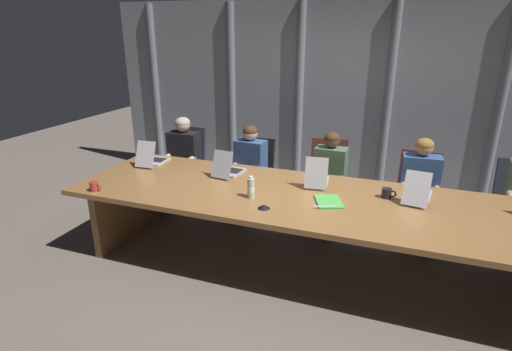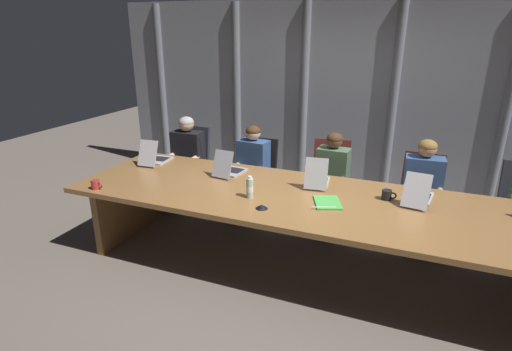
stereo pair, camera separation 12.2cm
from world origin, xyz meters
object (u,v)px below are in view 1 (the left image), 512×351
at_px(laptop_left_end, 153,159).
at_px(conference_mic_left_side, 264,207).
at_px(laptop_left_mid, 229,169).
at_px(office_chair_left_mid, 253,184).
at_px(office_chair_right_mid, 414,205).
at_px(spiral_notepad, 329,202).
at_px(office_chair_center, 326,192).
at_px(water_bottle_secondary, 251,188).
at_px(laptop_right_mid, 418,193).
at_px(person_left_mid, 247,166).
at_px(person_right_mid, 420,185).
at_px(coffee_mug_near, 387,193).
at_px(office_chair_left_end, 186,174).
at_px(coffee_mug_far, 94,186).
at_px(person_center, 328,176).
at_px(laptop_center, 317,179).
at_px(person_left_end, 181,156).

relative_size(laptop_left_end, conference_mic_left_side, 4.07).
height_order(laptop_left_mid, office_chair_left_mid, laptop_left_mid).
xyz_separation_m(office_chair_right_mid, spiral_notepad, (-0.77, -1.18, 0.41)).
height_order(office_chair_left_mid, office_chair_center, office_chair_center).
bearing_deg(office_chair_left_mid, water_bottle_secondary, 19.53).
bearing_deg(laptop_right_mid, person_left_mid, 79.25).
bearing_deg(laptop_left_end, person_right_mid, -81.96).
bearing_deg(water_bottle_secondary, laptop_left_mid, 131.35).
height_order(conference_mic_left_side, spiral_notepad, conference_mic_left_side).
relative_size(laptop_left_mid, coffee_mug_near, 3.23).
height_order(office_chair_left_end, conference_mic_left_side, office_chair_left_end).
bearing_deg(coffee_mug_near, office_chair_center, 128.33).
xyz_separation_m(office_chair_left_end, coffee_mug_far, (-0.02, -1.68, 0.43)).
bearing_deg(conference_mic_left_side, person_left_mid, 116.94).
xyz_separation_m(office_chair_left_mid, office_chair_right_mid, (1.94, 0.00, 0.01)).
xyz_separation_m(office_chair_right_mid, coffee_mug_near, (-0.29, -0.89, 0.45)).
bearing_deg(laptop_left_mid, person_center, -49.93).
bearing_deg(coffee_mug_near, person_left_mid, 156.50).
bearing_deg(laptop_center, person_right_mid, -65.68).
bearing_deg(laptop_left_mid, person_left_end, 62.42).
distance_m(laptop_right_mid, coffee_mug_far, 3.03).
bearing_deg(laptop_left_end, office_chair_left_end, -1.98).
distance_m(office_chair_left_end, office_chair_center, 1.92).
bearing_deg(office_chair_left_mid, person_center, 80.31).
height_order(person_left_mid, water_bottle_secondary, person_left_mid).
relative_size(laptop_left_end, person_right_mid, 0.39).
distance_m(laptop_center, person_left_mid, 1.17).
distance_m(laptop_left_end, spiral_notepad, 2.16).
height_order(office_chair_left_end, coffee_mug_far, office_chair_left_end).
relative_size(person_right_mid, coffee_mug_far, 9.26).
xyz_separation_m(office_chair_center, person_left_mid, (-0.96, -0.17, 0.27)).
bearing_deg(conference_mic_left_side, office_chair_left_mid, 113.74).
relative_size(laptop_left_mid, person_left_end, 0.36).
bearing_deg(person_right_mid, office_chair_left_end, -95.91).
distance_m(laptop_left_mid, office_chair_right_mid, 2.13).
xyz_separation_m(person_right_mid, conference_mic_left_side, (-1.29, -1.34, 0.12)).
xyz_separation_m(laptop_left_mid, laptop_right_mid, (1.89, -0.01, 0.00)).
bearing_deg(office_chair_center, person_center, 3.36).
bearing_deg(water_bottle_secondary, coffee_mug_far, -166.02).
bearing_deg(conference_mic_left_side, coffee_mug_near, 31.87).
bearing_deg(laptop_left_mid, conference_mic_left_side, -131.06).
height_order(laptop_right_mid, spiral_notepad, laptop_right_mid).
bearing_deg(water_bottle_secondary, laptop_right_mid, 19.09).
distance_m(laptop_right_mid, spiral_notepad, 0.83).
relative_size(person_right_mid, conference_mic_left_side, 10.48).
xyz_separation_m(laptop_right_mid, person_right_mid, (0.05, 0.66, -0.16)).
bearing_deg(coffee_mug_near, laptop_right_mid, 15.12).
height_order(laptop_center, conference_mic_left_side, laptop_center).
bearing_deg(office_chair_left_mid, coffee_mug_near, 61.57).
bearing_deg(office_chair_left_mid, laptop_left_mid, 1.28).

